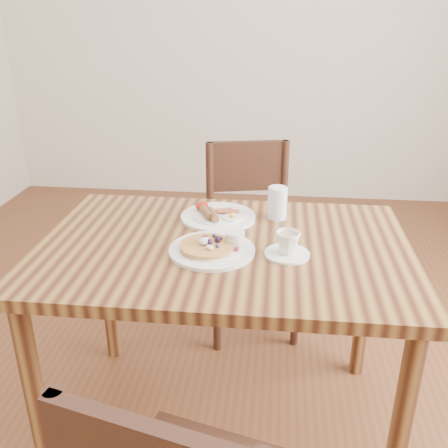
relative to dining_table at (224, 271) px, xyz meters
name	(u,v)px	position (x,y,z in m)	size (l,w,h in m)	color
ground	(224,419)	(0.00, 0.00, -0.65)	(5.00, 5.00, 0.00)	#5B321A
dining_table	(224,271)	(0.00, 0.00, 0.00)	(1.20, 0.80, 0.75)	olive
chair_far	(250,229)	(0.05, 0.69, -0.16)	(0.50, 0.50, 0.88)	#371C14
pancake_plate	(213,247)	(-0.03, -0.06, 0.11)	(0.27, 0.27, 0.06)	white
breakfast_plate	(217,216)	(-0.05, 0.21, 0.11)	(0.27, 0.27, 0.04)	white
teacup_saucer	(287,245)	(0.20, -0.06, 0.13)	(0.14, 0.14, 0.08)	white
water_glass	(277,203)	(0.17, 0.23, 0.16)	(0.07, 0.07, 0.12)	silver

